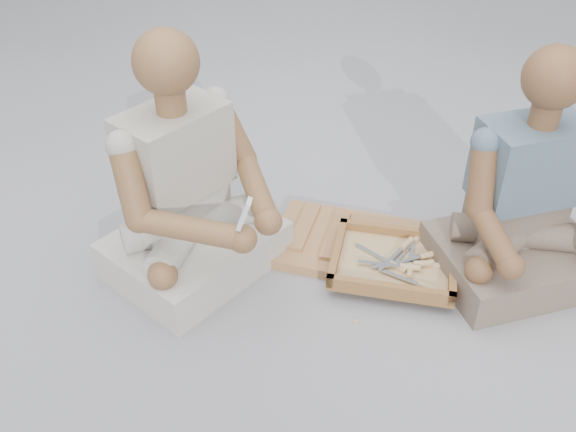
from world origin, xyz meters
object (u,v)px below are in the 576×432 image
at_px(carved_panel, 352,245).
at_px(craftsman, 189,197).
at_px(companion, 525,209).
at_px(tool_tray, 394,262).

relative_size(carved_panel, craftsman, 0.67).
height_order(carved_panel, companion, companion).
bearing_deg(carved_panel, craftsman, -147.25).
height_order(craftsman, companion, craftsman).
xyz_separation_m(tool_tray, craftsman, (-0.68, -0.24, 0.24)).
bearing_deg(tool_tray, carved_panel, 156.69).
distance_m(tool_tray, companion, 0.48).
bearing_deg(craftsman, companion, 129.17).
height_order(carved_panel, craftsman, craftsman).
bearing_deg(companion, craftsman, -18.37).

